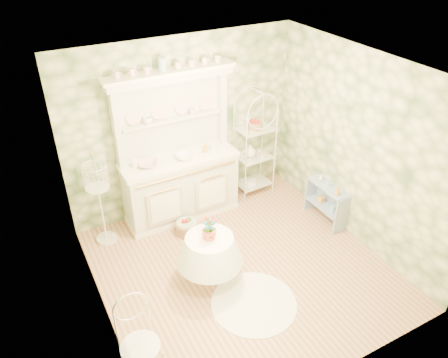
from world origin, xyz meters
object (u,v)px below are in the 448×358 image
bakers_rack (255,141)px  side_shelf (326,204)px  floor_basket (187,226)px  kitchen_dresser (179,150)px  birdcage_stand (99,197)px  cafe_chair (141,350)px  round_table (210,259)px

bakers_rack → side_shelf: 1.50m
side_shelf → floor_basket: (-2.01, 0.71, -0.17)m
kitchen_dresser → side_shelf: bearing=-32.2°
bakers_rack → floor_basket: bearing=-163.3°
side_shelf → floor_basket: bearing=162.2°
side_shelf → floor_basket: size_ratio=1.78×
kitchen_dresser → bakers_rack: bearing=2.2°
kitchen_dresser → side_shelf: kitchen_dresser is taller
birdcage_stand → floor_basket: (1.10, -0.41, -0.62)m
kitchen_dresser → cafe_chair: 2.91m
round_table → floor_basket: 1.07m
side_shelf → birdcage_stand: birdcage_stand is taller
bakers_rack → floor_basket: (-1.46, -0.53, -0.82)m
birdcage_stand → kitchen_dresser: bearing=3.0°
cafe_chair → floor_basket: (1.35, 1.92, -0.27)m
bakers_rack → birdcage_stand: bakers_rack is taller
round_table → kitchen_dresser: bearing=79.9°
round_table → birdcage_stand: size_ratio=0.49×
floor_basket → cafe_chair: bearing=-125.2°
kitchen_dresser → round_table: bearing=-100.1°
round_table → side_shelf: bearing=8.7°
bakers_rack → birdcage_stand: bearing=179.4°
cafe_chair → bakers_rack: bearing=41.4°
birdcage_stand → round_table: bearing=-56.4°
side_shelf → cafe_chair: 3.57m
bakers_rack → round_table: size_ratio=2.56×
cafe_chair → floor_basket: size_ratio=2.02×
side_shelf → round_table: (-2.15, -0.33, 0.07)m
round_table → cafe_chair: cafe_chair is taller
round_table → floor_basket: size_ratio=1.88×
round_table → cafe_chair: size_ratio=0.93×
side_shelf → bakers_rack: bearing=115.4°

